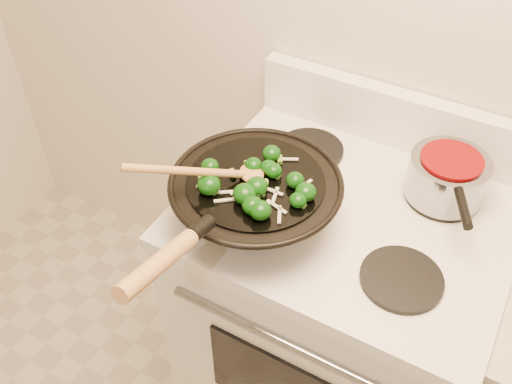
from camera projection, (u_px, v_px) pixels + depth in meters
The scene contains 5 objects.
stove at pixel (333, 314), 1.70m from camera, with size 0.78×0.67×1.08m.
wok at pixel (255, 199), 1.30m from camera, with size 0.39×0.65×0.25m.
stirfry at pixel (257, 184), 1.23m from camera, with size 0.27×0.23×0.04m.
wooden_spoon at pixel (216, 172), 1.23m from camera, with size 0.23×0.26×0.12m.
saucepan at pixel (447, 177), 1.37m from camera, with size 0.19×0.29×0.11m.
Camera 1 is at (0.11, 0.20, 1.91)m, focal length 40.00 mm.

